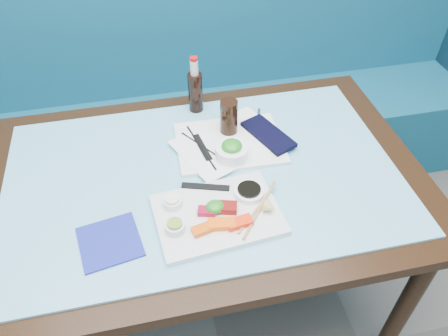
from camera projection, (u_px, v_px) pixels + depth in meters
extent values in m
cube|color=#11526C|center=(180.00, 146.00, 2.28)|extent=(3.00, 0.55, 0.45)
cube|color=#11526C|center=(166.00, 42.00, 2.11)|extent=(3.00, 0.12, 0.95)
cube|color=black|center=(203.00, 181.00, 1.39)|extent=(1.40, 0.90, 0.04)
cylinder|color=black|center=(405.00, 305.00, 1.49)|extent=(0.06, 0.06, 0.71)
cylinder|color=black|center=(44.00, 205.00, 1.81)|extent=(0.06, 0.06, 0.71)
cylinder|color=black|center=(324.00, 161.00, 2.01)|extent=(0.06, 0.06, 0.71)
cube|color=#68B4D1|center=(203.00, 175.00, 1.37)|extent=(1.22, 0.76, 0.01)
cube|color=silver|center=(218.00, 215.00, 1.24)|extent=(0.37, 0.28, 0.02)
cube|color=#E15309|center=(204.00, 229.00, 1.18)|extent=(0.07, 0.05, 0.02)
cube|color=#FF580A|center=(221.00, 224.00, 1.19)|extent=(0.08, 0.05, 0.02)
cube|color=#FF2E0A|center=(239.00, 223.00, 1.20)|extent=(0.08, 0.04, 0.02)
cube|color=maroon|center=(207.00, 211.00, 1.23)|extent=(0.06, 0.04, 0.02)
cube|color=maroon|center=(226.00, 207.00, 1.23)|extent=(0.07, 0.05, 0.02)
ellipsoid|color=#22791B|center=(215.00, 207.00, 1.23)|extent=(0.06, 0.05, 0.03)
cylinder|color=white|center=(175.00, 227.00, 1.18)|extent=(0.06, 0.06, 0.02)
cylinder|color=olive|center=(175.00, 223.00, 1.17)|extent=(0.05, 0.05, 0.01)
cylinder|color=white|center=(173.00, 203.00, 1.25)|extent=(0.05, 0.05, 0.02)
cylinder|color=#F7E6CB|center=(172.00, 199.00, 1.24)|extent=(0.04, 0.04, 0.01)
cylinder|color=white|center=(249.00, 192.00, 1.28)|extent=(0.10, 0.10, 0.02)
cylinder|color=black|center=(249.00, 189.00, 1.27)|extent=(0.08, 0.08, 0.01)
cone|color=#E1C96A|center=(270.00, 207.00, 1.22)|extent=(0.05, 0.05, 0.04)
cube|color=black|center=(205.00, 187.00, 1.30)|extent=(0.14, 0.07, 0.00)
cylinder|color=tan|center=(256.00, 209.00, 1.24)|extent=(0.15, 0.15, 0.01)
cylinder|color=#A77F4F|center=(260.00, 209.00, 1.24)|extent=(0.15, 0.19, 0.01)
cube|color=white|center=(229.00, 143.00, 1.47)|extent=(0.36, 0.28, 0.01)
cube|color=white|center=(229.00, 141.00, 1.46)|extent=(0.41, 0.36, 0.00)
cylinder|color=white|center=(232.00, 152.00, 1.40)|extent=(0.14, 0.14, 0.04)
ellipsoid|color=#217A1C|center=(232.00, 146.00, 1.38)|extent=(0.08, 0.08, 0.03)
cylinder|color=black|center=(229.00, 117.00, 1.46)|extent=(0.08, 0.08, 0.12)
cube|color=black|center=(268.00, 134.00, 1.48)|extent=(0.16, 0.22, 0.02)
cylinder|color=white|center=(258.00, 117.00, 1.55)|extent=(0.04, 0.09, 0.01)
cylinder|color=black|center=(201.00, 147.00, 1.44)|extent=(0.06, 0.24, 0.01)
cylinder|color=black|center=(203.00, 147.00, 1.44)|extent=(0.12, 0.18, 0.01)
cube|color=black|center=(202.00, 147.00, 1.44)|extent=(0.05, 0.14, 0.00)
cylinder|color=black|center=(195.00, 92.00, 1.57)|extent=(0.05, 0.05, 0.15)
cylinder|color=silver|center=(194.00, 67.00, 1.50)|extent=(0.03, 0.03, 0.05)
cylinder|color=#B40C0B|center=(194.00, 59.00, 1.47)|extent=(0.03, 0.03, 0.01)
cube|color=navy|center=(110.00, 242.00, 1.18)|extent=(0.18, 0.18, 0.01)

